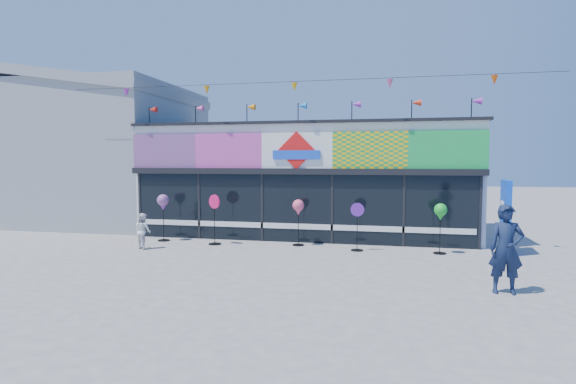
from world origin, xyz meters
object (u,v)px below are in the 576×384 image
(spinner_2, at_px, (298,209))
(spinner_3, at_px, (357,226))
(spinner_0, at_px, (163,204))
(blue_sign, at_px, (505,217))
(spinner_4, at_px, (441,214))
(adult_man, at_px, (506,249))
(spinner_1, at_px, (215,218))
(child, at_px, (143,231))

(spinner_2, bearing_deg, spinner_3, -13.87)
(spinner_0, xyz_separation_m, spinner_3, (6.62, -0.33, -0.51))
(blue_sign, xyz_separation_m, spinner_4, (-1.89, -0.46, 0.10))
(adult_man, bearing_deg, spinner_3, 130.89)
(spinner_2, bearing_deg, blue_sign, 0.55)
(spinner_1, distance_m, spinner_4, 7.09)
(spinner_2, bearing_deg, adult_man, -39.54)
(child, bearing_deg, spinner_0, -59.26)
(spinner_0, bearing_deg, adult_man, -22.75)
(spinner_0, height_order, spinner_1, spinner_1)
(spinner_1, relative_size, spinner_3, 1.12)
(spinner_0, height_order, spinner_4, spinner_0)
(spinner_2, height_order, adult_man, adult_man)
(spinner_0, xyz_separation_m, spinner_1, (1.97, -0.26, -0.41))
(adult_man, bearing_deg, spinner_4, 102.59)
(spinner_2, height_order, spinner_3, spinner_2)
(adult_man, relative_size, child, 1.66)
(blue_sign, relative_size, adult_man, 1.18)
(spinner_4, bearing_deg, spinner_0, 178.34)
(spinner_0, xyz_separation_m, spinner_2, (4.70, 0.14, -0.08))
(spinner_0, bearing_deg, spinner_2, 1.74)
(spinner_3, height_order, spinner_4, spinner_4)
(child, bearing_deg, spinner_1, -120.26)
(spinner_0, bearing_deg, blue_sign, 1.06)
(adult_man, distance_m, child, 10.26)
(spinner_4, height_order, child, spinner_4)
(blue_sign, height_order, spinner_4, blue_sign)
(spinner_4, height_order, adult_man, adult_man)
(spinner_3, relative_size, adult_man, 0.79)
(spinner_0, relative_size, adult_man, 0.87)
(spinner_1, xyz_separation_m, spinner_3, (4.65, -0.07, -0.09))
(child, bearing_deg, blue_sign, -142.08)
(blue_sign, xyz_separation_m, adult_man, (-1.04, -4.35, -0.17))
(spinner_3, bearing_deg, spinner_0, 177.13)
(spinner_1, bearing_deg, spinner_3, -0.87)
(spinner_1, height_order, adult_man, adult_man)
(blue_sign, xyz_separation_m, spinner_1, (-8.97, -0.46, -0.23))
(spinner_0, xyz_separation_m, child, (0.03, -1.39, -0.73))
(spinner_4, relative_size, adult_man, 0.81)
(spinner_2, distance_m, child, 4.96)
(spinner_1, xyz_separation_m, child, (-1.94, -1.13, -0.31))
(spinner_2, height_order, child, spinner_2)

